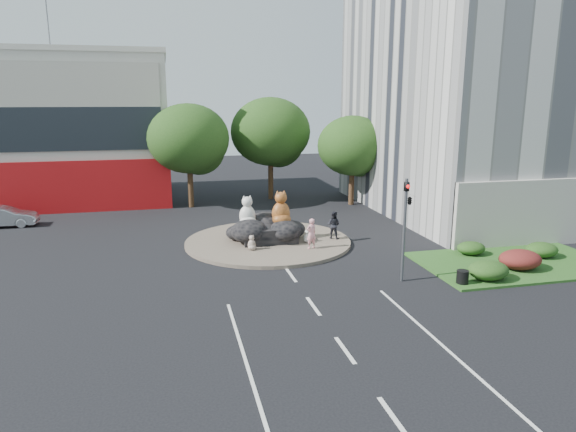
% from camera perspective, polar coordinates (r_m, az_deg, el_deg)
% --- Properties ---
extents(ground, '(120.00, 120.00, 0.00)m').
position_cam_1_polar(ground, '(22.09, 2.84, -9.99)').
color(ground, black).
rests_on(ground, ground).
extents(roundabout_island, '(10.00, 10.00, 0.20)m').
position_cam_1_polar(roundabout_island, '(31.25, -2.23, -2.87)').
color(roundabout_island, brown).
rests_on(roundabout_island, ground).
extents(rock_plinth, '(3.20, 2.60, 0.90)m').
position_cam_1_polar(rock_plinth, '(31.11, -2.24, -1.90)').
color(rock_plinth, black).
rests_on(rock_plinth, roundabout_island).
extents(shophouse_block, '(25.20, 12.30, 17.40)m').
position_cam_1_polar(shophouse_block, '(49.07, -28.10, 8.59)').
color(shophouse_block, beige).
rests_on(shophouse_block, ground).
extents(grass_verge, '(10.00, 6.00, 0.12)m').
position_cam_1_polar(grass_verge, '(29.90, 23.89, -4.81)').
color(grass_verge, '#25511B').
rests_on(grass_verge, ground).
extents(tree_left, '(6.46, 6.46, 8.27)m').
position_cam_1_polar(tree_left, '(41.77, -10.89, 8.08)').
color(tree_left, '#382314').
rests_on(tree_left, ground).
extents(tree_mid, '(6.84, 6.84, 8.76)m').
position_cam_1_polar(tree_mid, '(44.58, -1.90, 8.99)').
color(tree_mid, '#382314').
rests_on(tree_mid, ground).
extents(tree_right, '(5.70, 5.70, 7.30)m').
position_cam_1_polar(tree_right, '(42.45, 7.23, 7.44)').
color(tree_right, '#382314').
rests_on(tree_right, ground).
extents(hedge_near_green, '(2.00, 1.60, 0.90)m').
position_cam_1_polar(hedge_near_green, '(26.50, 21.37, -5.63)').
color(hedge_near_green, '#183D13').
rests_on(hedge_near_green, grass_verge).
extents(hedge_red, '(2.20, 1.76, 0.99)m').
position_cam_1_polar(hedge_red, '(28.70, 24.38, -4.42)').
color(hedge_red, '#501915').
rests_on(hedge_red, grass_verge).
extents(hedge_mid_green, '(1.80, 1.44, 0.81)m').
position_cam_1_polar(hedge_mid_green, '(31.37, 26.35, -3.37)').
color(hedge_mid_green, '#183D13').
rests_on(hedge_mid_green, grass_verge).
extents(hedge_back_green, '(1.60, 1.28, 0.72)m').
position_cam_1_polar(hedge_back_green, '(30.34, 19.67, -3.37)').
color(hedge_back_green, '#183D13').
rests_on(hedge_back_green, grass_verge).
extents(traffic_light, '(0.44, 1.24, 5.00)m').
position_cam_1_polar(traffic_light, '(24.60, 13.11, 0.91)').
color(traffic_light, '#595B60').
rests_on(traffic_light, ground).
extents(street_lamp, '(2.34, 0.22, 8.06)m').
position_cam_1_polar(street_lamp, '(33.43, 20.60, 5.14)').
color(street_lamp, '#595B60').
rests_on(street_lamp, ground).
extents(cat_white, '(1.14, 0.99, 1.88)m').
position_cam_1_polar(cat_white, '(30.87, -4.55, 0.61)').
color(cat_white, silver).
rests_on(cat_white, rock_plinth).
extents(cat_tabby, '(1.38, 1.23, 2.14)m').
position_cam_1_polar(cat_tabby, '(31.00, -0.80, 0.95)').
color(cat_tabby, '#C55A29').
rests_on(cat_tabby, rock_plinth).
extents(kitten_calico, '(0.56, 0.50, 0.89)m').
position_cam_1_polar(kitten_calico, '(29.21, -4.05, -2.91)').
color(kitten_calico, silver).
rests_on(kitten_calico, roundabout_island).
extents(kitten_white, '(0.61, 0.59, 0.78)m').
position_cam_1_polar(kitten_white, '(30.74, 2.13, -2.19)').
color(kitten_white, silver).
rests_on(kitten_white, roundabout_island).
extents(pedestrian_pink, '(0.74, 0.61, 1.76)m').
position_cam_1_polar(pedestrian_pink, '(29.32, 2.60, -1.95)').
color(pedestrian_pink, pink).
rests_on(pedestrian_pink, roundabout_island).
extents(pedestrian_dark, '(1.05, 1.01, 1.71)m').
position_cam_1_polar(pedestrian_dark, '(31.52, 5.08, -0.98)').
color(pedestrian_dark, black).
rests_on(pedestrian_dark, roundabout_island).
extents(parked_car, '(4.29, 1.53, 1.41)m').
position_cam_1_polar(parked_car, '(40.14, -29.04, -0.08)').
color(parked_car, '#B1B5B9').
rests_on(parked_car, ground).
extents(litter_bin, '(0.71, 0.71, 0.62)m').
position_cam_1_polar(litter_bin, '(25.57, 18.82, -6.42)').
color(litter_bin, black).
rests_on(litter_bin, grass_verge).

